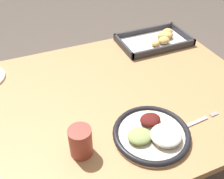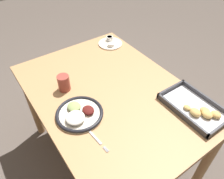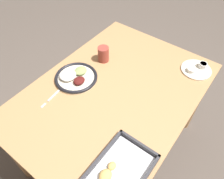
% 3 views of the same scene
% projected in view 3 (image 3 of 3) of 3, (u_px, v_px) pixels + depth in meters
% --- Properties ---
extents(ground_plane, '(8.00, 8.00, 0.00)m').
position_uv_depth(ground_plane, '(113.00, 147.00, 1.81)').
color(ground_plane, '#564C44').
extents(dining_table, '(1.21, 0.87, 0.71)m').
position_uv_depth(dining_table, '(114.00, 102.00, 1.35)').
color(dining_table, '#AD7F51').
rests_on(dining_table, ground_plane).
extents(dinner_plate, '(0.26, 0.26, 0.05)m').
position_uv_depth(dinner_plate, '(75.00, 77.00, 1.33)').
color(dinner_plate, beige).
rests_on(dinner_plate, dining_table).
extents(fork, '(0.20, 0.03, 0.00)m').
position_uv_depth(fork, '(55.00, 94.00, 1.26)').
color(fork, '#B2B2B7').
rests_on(fork, dining_table).
extents(saucer_plate, '(0.19, 0.19, 0.04)m').
position_uv_depth(saucer_plate, '(197.00, 69.00, 1.38)').
color(saucer_plate, beige).
rests_on(saucer_plate, dining_table).
extents(baking_tray, '(0.36, 0.22, 0.04)m').
position_uv_depth(baking_tray, '(115.00, 178.00, 0.93)').
color(baking_tray, '#333338').
rests_on(baking_tray, dining_table).
extents(drinking_cup, '(0.07, 0.07, 0.10)m').
position_uv_depth(drinking_cup, '(103.00, 54.00, 1.42)').
color(drinking_cup, '#993D33').
rests_on(drinking_cup, dining_table).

